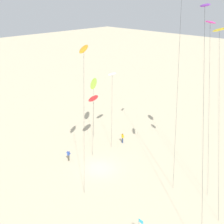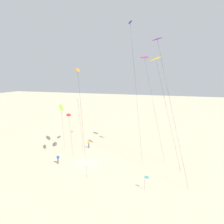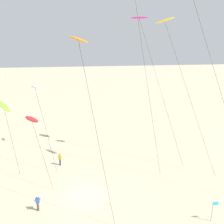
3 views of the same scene
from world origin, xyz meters
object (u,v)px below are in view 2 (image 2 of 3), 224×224
at_px(kite_lime, 61,108).
at_px(kite_orange, 78,71).
at_px(kite_red, 69,115).
at_px(marker_flag, 146,180).
at_px(kite_flyer_nearest, 58,159).
at_px(kite_magenta, 145,58).
at_px(kite_white, 78,98).
at_px(kite_navy, 131,29).
at_px(kite_yellow, 156,60).
at_px(kite_purple, 158,42).
at_px(kite_flyer_middle, 89,144).

distance_m(kite_lime, kite_orange, 15.35).
distance_m(kite_red, kite_lime, 5.19).
bearing_deg(kite_red, kite_orange, -48.54).
distance_m(kite_orange, marker_flag, 19.29).
bearing_deg(kite_flyer_nearest, kite_magenta, 43.42).
height_order(kite_magenta, kite_flyer_nearest, kite_magenta).
xyz_separation_m(kite_white, kite_navy, (11.62, -0.86, 13.28)).
bearing_deg(kite_orange, kite_navy, 55.31).
xyz_separation_m(kite_lime, kite_flyer_nearest, (4.57, -9.22, -7.67)).
height_order(kite_orange, kite_navy, kite_navy).
bearing_deg(marker_flag, kite_yellow, 93.40).
bearing_deg(kite_yellow, kite_navy, -170.75).
height_order(kite_magenta, marker_flag, kite_magenta).
xyz_separation_m(kite_red, kite_orange, (5.39, -6.10, 8.50)).
distance_m(kite_white, kite_flyer_nearest, 13.77).
bearing_deg(marker_flag, kite_magenta, 101.77).
bearing_deg(kite_flyer_nearest, kite_navy, 38.75).
xyz_separation_m(kite_orange, kite_navy, (6.32, 9.14, 7.72)).
xyz_separation_m(kite_purple, kite_flyer_nearest, (-16.39, -4.28, -19.99)).
distance_m(kite_purple, kite_flyer_nearest, 26.20).
relative_size(kite_navy, kite_flyer_middle, 15.22).
bearing_deg(kite_yellow, marker_flag, -86.60).
xyz_separation_m(kite_magenta, kite_flyer_nearest, (-12.99, -12.30, -17.99)).
bearing_deg(kite_flyer_middle, kite_yellow, 0.39).
bearing_deg(kite_white, kite_orange, -62.08).
distance_m(kite_white, kite_navy, 17.67).
distance_m(kite_purple, kite_yellow, 5.89).
distance_m(kite_white, kite_yellow, 17.99).
xyz_separation_m(kite_lime, kite_magenta, (17.56, 3.08, 10.33)).
height_order(kite_white, kite_flyer_nearest, kite_white).
bearing_deg(kite_navy, kite_lime, 178.29).
bearing_deg(kite_flyer_nearest, kite_purple, 14.64).
relative_size(kite_magenta, kite_flyer_nearest, 11.57).
relative_size(kite_magenta, marker_flag, 9.20).
bearing_deg(kite_purple, kite_orange, -158.45).
relative_size(kite_purple, kite_lime, 2.32).
height_order(kite_purple, kite_lime, kite_purple).
bearing_deg(marker_flag, kite_orange, 162.80).
bearing_deg(kite_flyer_middle, kite_red, -124.91).
distance_m(kite_yellow, kite_orange, 14.94).
relative_size(kite_lime, kite_white, 0.84).
bearing_deg(kite_yellow, kite_magenta, 133.09).
xyz_separation_m(kite_yellow, kite_flyer_middle, (-13.82, -0.09, -17.43)).
relative_size(kite_red, kite_flyer_nearest, 4.84).
bearing_deg(kite_orange, kite_white, 117.92).
bearing_deg(kite_magenta, kite_flyer_nearest, -136.58).
bearing_deg(kite_flyer_middle, marker_flag, -42.63).
height_order(kite_red, marker_flag, kite_red).
bearing_deg(kite_red, kite_flyer_middle, 55.09).
xyz_separation_m(kite_lime, kite_white, (3.85, 0.40, 2.16)).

